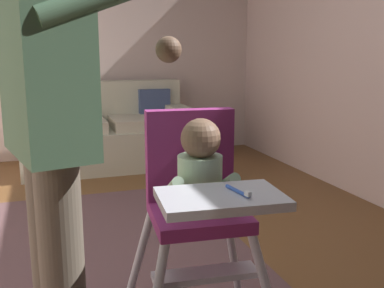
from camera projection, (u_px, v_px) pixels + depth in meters
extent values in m
cube|color=brown|center=(107.00, 278.00, 2.46)|extent=(5.89, 7.23, 0.10)
cube|color=beige|center=(65.00, 41.00, 4.83)|extent=(5.09, 0.06, 2.56)
cube|color=brown|center=(55.00, 288.00, 2.26)|extent=(2.27, 2.96, 0.01)
cube|color=beige|center=(108.00, 147.00, 4.62)|extent=(1.69, 0.84, 0.40)
cube|color=beige|center=(102.00, 103.00, 4.84)|extent=(1.69, 0.22, 0.46)
cube|color=beige|center=(29.00, 122.00, 4.32)|extent=(0.20, 0.84, 0.20)
cube|color=beige|center=(178.00, 115.00, 4.79)|extent=(0.20, 0.84, 0.20)
cube|color=beige|center=(72.00, 126.00, 4.41)|extent=(0.64, 0.60, 0.11)
cube|color=beige|center=(142.00, 122.00, 4.63)|extent=(0.64, 0.60, 0.11)
cube|color=#3D4C75|center=(154.00, 105.00, 4.89)|extent=(0.35, 0.12, 0.34)
cylinder|color=silver|center=(137.00, 264.00, 1.96)|extent=(0.16, 0.18, 0.53)
cylinder|color=silver|center=(233.00, 253.00, 2.06)|extent=(0.18, 0.16, 0.53)
cube|color=#8C286C|center=(198.00, 216.00, 1.74)|extent=(0.39, 0.39, 0.05)
cube|color=#8C286C|center=(190.00, 154.00, 1.84)|extent=(0.36, 0.10, 0.37)
cube|color=silver|center=(221.00, 199.00, 1.43)|extent=(0.42, 0.29, 0.03)
cube|color=silver|center=(205.00, 275.00, 1.68)|extent=(0.41, 0.13, 0.02)
cylinder|color=#B3D6B0|center=(200.00, 184.00, 1.70)|extent=(0.18, 0.18, 0.22)
sphere|color=brown|center=(201.00, 138.00, 1.65)|extent=(0.15, 0.15, 0.15)
cylinder|color=#B3D6B0|center=(175.00, 186.00, 1.63)|extent=(0.06, 0.15, 0.10)
cylinder|color=#B3D6B0|center=(230.00, 182.00, 1.68)|extent=(0.06, 0.15, 0.10)
cylinder|color=blue|center=(237.00, 191.00, 1.44)|extent=(0.03, 0.13, 0.01)
cube|color=white|center=(248.00, 194.00, 1.39)|extent=(0.02, 0.03, 0.02)
cylinder|color=#64594B|center=(64.00, 288.00, 1.43)|extent=(0.14, 0.14, 0.86)
cylinder|color=#64594B|center=(54.00, 273.00, 1.53)|extent=(0.14, 0.14, 0.86)
cube|color=#496E50|center=(43.00, 53.00, 1.33)|extent=(0.29, 0.44, 0.62)
sphere|color=brown|center=(169.00, 50.00, 1.35)|extent=(0.08, 0.08, 0.08)
cylinder|color=#496E50|center=(26.00, 53.00, 1.53)|extent=(0.07, 0.07, 0.56)
sphere|color=gold|center=(186.00, 184.00, 3.75)|extent=(0.17, 0.17, 0.17)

